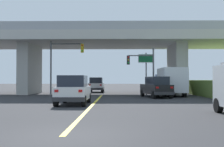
# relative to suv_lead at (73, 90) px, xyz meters

# --- Properties ---
(ground) EXTENTS (160.00, 160.00, 0.00)m
(ground) POSITION_rel_suv_lead_xyz_m (1.35, 14.62, -1.01)
(ground) COLOR #2B2B2D
(overpass_bridge) EXTENTS (33.19, 9.91, 7.89)m
(overpass_bridge) POSITION_rel_suv_lead_xyz_m (1.35, 14.62, 4.76)
(overpass_bridge) COLOR #B7B5AD
(overpass_bridge) RESTS_ON ground
(lane_divider_stripe) EXTENTS (0.20, 22.94, 0.01)m
(lane_divider_stripe) POSITION_rel_suv_lead_xyz_m (1.35, 0.60, -1.01)
(lane_divider_stripe) COLOR yellow
(lane_divider_stripe) RESTS_ON ground
(suv_lead) EXTENTS (2.06, 4.30, 2.02)m
(suv_lead) POSITION_rel_suv_lead_xyz_m (0.00, 0.00, 0.00)
(suv_lead) COLOR silver
(suv_lead) RESTS_ON ground
(suv_crossing) EXTENTS (2.71, 5.08, 2.02)m
(suv_crossing) POSITION_rel_suv_lead_xyz_m (6.83, 7.81, 0.00)
(suv_crossing) COLOR black
(suv_crossing) RESTS_ON ground
(box_truck) EXTENTS (2.33, 7.01, 2.93)m
(box_truck) POSITION_rel_suv_lead_xyz_m (8.72, 10.56, 0.55)
(box_truck) COLOR navy
(box_truck) RESTS_ON ground
(sedan_oncoming) EXTENTS (1.96, 4.27, 2.02)m
(sedan_oncoming) POSITION_rel_suv_lead_xyz_m (0.20, 19.16, -0.00)
(sedan_oncoming) COLOR silver
(sedan_oncoming) RESTS_ON ground
(traffic_signal_nearside) EXTENTS (2.91, 0.36, 5.11)m
(traffic_signal_nearside) POSITION_rel_suv_lead_xyz_m (5.90, 10.30, 2.16)
(traffic_signal_nearside) COLOR #56595E
(traffic_signal_nearside) RESTS_ON ground
(traffic_signal_farside) EXTENTS (3.69, 0.36, 6.17)m
(traffic_signal_farside) POSITION_rel_suv_lead_xyz_m (-3.02, 11.04, 3.01)
(traffic_signal_farside) COLOR #56595E
(traffic_signal_farside) RESTS_ON ground
(highway_sign) EXTENTS (1.78, 0.17, 4.75)m
(highway_sign) POSITION_rel_suv_lead_xyz_m (6.32, 12.12, 2.52)
(highway_sign) COLOR #56595E
(highway_sign) RESTS_ON ground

